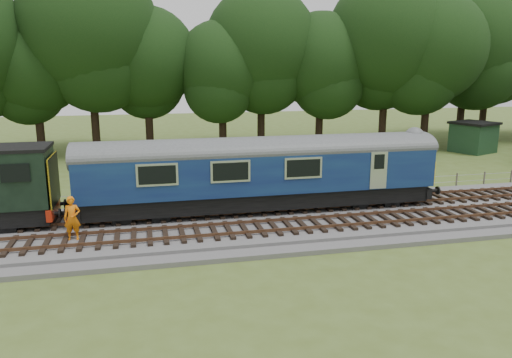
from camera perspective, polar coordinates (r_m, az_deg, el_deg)
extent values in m
plane|color=#4B5E22|center=(26.45, 13.00, -4.27)|extent=(120.00, 120.00, 0.00)
cube|color=#4C4C4F|center=(26.40, 13.02, -3.90)|extent=(70.00, 7.00, 0.35)
cube|color=brown|center=(26.91, 12.43, -2.86)|extent=(66.50, 0.07, 0.14)
cube|color=brown|center=(28.16, 11.19, -2.10)|extent=(66.50, 0.07, 0.14)
cube|color=brown|center=(24.35, 15.41, -4.69)|extent=(66.50, 0.07, 0.14)
cube|color=brown|center=(25.56, 13.91, -3.77)|extent=(66.50, 0.07, 0.14)
cube|color=black|center=(25.62, 0.54, -2.02)|extent=(17.46, 2.52, 0.85)
cube|color=#0F1952|center=(25.29, 0.54, 1.10)|extent=(18.00, 2.80, 2.05)
cube|color=yellow|center=(28.79, 18.29, 1.12)|extent=(0.06, 2.74, 1.30)
cube|color=black|center=(27.64, 12.73, -1.67)|extent=(2.60, 2.00, 0.55)
cube|color=black|center=(25.02, -12.98, -3.20)|extent=(2.60, 2.00, 0.55)
cube|color=black|center=(25.20, -25.08, 0.23)|extent=(2.40, 2.55, 2.60)
cube|color=#B5230D|center=(25.33, -22.13, -3.17)|extent=(0.25, 2.60, 0.55)
cube|color=yellow|center=(24.98, -22.08, -0.06)|extent=(0.06, 2.55, 2.30)
imported|color=orange|center=(22.62, -20.27, -4.23)|extent=(0.71, 0.48, 1.90)
cube|color=#1B3D22|center=(49.04, 23.56, 4.31)|extent=(3.94, 3.94, 2.53)
cube|color=black|center=(48.88, 23.70, 5.89)|extent=(4.33, 4.33, 0.20)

